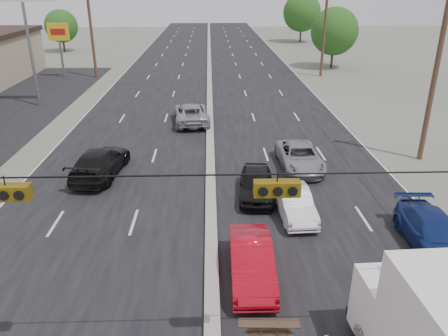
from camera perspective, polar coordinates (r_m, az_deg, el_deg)
The scene contains 17 objects.
road_surface at distance 40.00m, azimuth -1.89°, elevation 9.02°, with size 20.00×160.00×0.02m, color black.
center_median at distance 39.98m, azimuth -1.89°, elevation 9.16°, with size 0.50×160.00×0.20m, color gray.
utility_pole_left_c at distance 50.60m, azimuth -16.96°, elevation 16.92°, with size 1.60×0.30×10.00m.
utility_pole_right_b at distance 27.27m, azimuth 25.90°, elevation 11.10°, with size 1.60×0.30×10.00m.
utility_pole_right_c at distance 50.59m, azimuth 13.00°, elevation 17.31°, with size 1.60×0.30×10.00m.
traffic_signals at distance 9.86m, azimuth 6.35°, elevation -2.43°, with size 25.00×0.30×0.54m.
pole_sign_far at distance 51.64m, azimuth -20.77°, elevation 15.77°, with size 2.20×0.25×6.00m.
tree_left_far at distance 72.49m, azimuth -20.50°, elevation 16.97°, with size 4.80×4.80×6.12m.
tree_right_mid at distance 56.11m, azimuth 14.23°, elevation 16.92°, with size 5.60×5.60×7.14m.
tree_right_far at distance 80.55m, azimuth 10.13°, elevation 19.37°, with size 6.40×6.40×8.16m.
red_sedan at distance 15.68m, azimuth 3.59°, elevation -12.10°, with size 1.47×4.22×1.39m, color red.
queue_car_a at distance 21.26m, azimuth 4.26°, elevation -2.12°, with size 1.62×4.03×1.37m, color black.
queue_car_b at distance 19.82m, azimuth 9.14°, elevation -4.51°, with size 1.35×3.87×1.28m, color white.
queue_car_c at distance 24.90m, azimuth 9.86°, elevation 1.41°, with size 2.21×4.79×1.33m, color gray.
queue_car_d at distance 19.06m, azimuth 25.69°, elevation -7.76°, with size 1.91×4.70×1.36m, color navy.
oncoming_near at distance 24.49m, azimuth -15.88°, elevation 0.70°, with size 2.12×5.21×1.51m, color black.
oncoming_far at distance 32.80m, azimuth -4.33°, elevation 7.12°, with size 2.43×5.27×1.47m, color #929599.
Camera 1 is at (0.02, -8.81, 9.72)m, focal length 35.00 mm.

